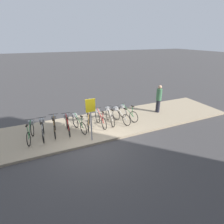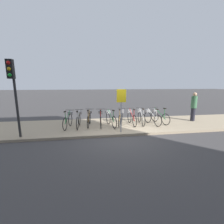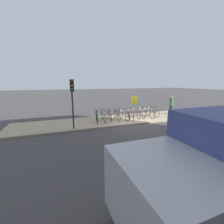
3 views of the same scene
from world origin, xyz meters
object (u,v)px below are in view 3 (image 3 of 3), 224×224
Objects in this scene: parked_bicycle_2 at (109,115)px; parked_bicycle_7 at (141,112)px; pedestrian at (171,104)px; parked_bicycle_6 at (135,113)px; traffic_light at (72,94)px; parked_bicycle_1 at (103,116)px; parked_bicycle_3 at (117,115)px; parked_bicycle_9 at (151,112)px; parked_bicycle_8 at (148,112)px; parked_bicycle_5 at (129,113)px; parked_bicycle_0 at (97,116)px; parked_bicycle_4 at (123,114)px; sign_post at (134,105)px.

parked_bicycle_7 is at bearing -0.31° from parked_bicycle_2.
parked_bicycle_7 is 0.87× the size of pedestrian.
traffic_light is at bearing -165.59° from parked_bicycle_6.
pedestrian reaches higher than parked_bicycle_1.
parked_bicycle_3 is 0.87× the size of pedestrian.
parked_bicycle_7 is at bearing -179.82° from parked_bicycle_9.
parked_bicycle_9 is (4.11, -0.01, 0.00)m from parked_bicycle_2.
parked_bicycle_5 is at bearing 174.21° from parked_bicycle_8.
parked_bicycle_6 is at bearing -6.45° from parked_bicycle_5.
parked_bicycle_2 is (1.10, 0.18, 0.00)m from parked_bicycle_0.
parked_bicycle_5 and parked_bicycle_8 have the same top height.
parked_bicycle_6 is at bearing 1.63° from parked_bicycle_0.
parked_bicycle_7 is (3.56, 0.16, 0.00)m from parked_bicycle_1.
parked_bicycle_4 is at bearing 17.02° from traffic_light.
parked_bicycle_7 is 0.76× the size of sign_post.
parked_bicycle_4 is 2.95m from parked_bicycle_9.
parked_bicycle_1 is at bearing 149.11° from sign_post.
parked_bicycle_2 is (0.56, 0.18, 0.00)m from parked_bicycle_1.
sign_post is at bearing 0.68° from traffic_light.
sign_post is (4.53, 0.05, -0.94)m from traffic_light.
parked_bicycle_2 is at bearing 136.74° from sign_post.
parked_bicycle_2 is at bearing 9.36° from parked_bicycle_0.
parked_bicycle_9 is 2.42m from pedestrian.
parked_bicycle_1 is 1.02× the size of parked_bicycle_4.
parked_bicycle_3 is 3.49m from parked_bicycle_9.
parked_bicycle_2 is 1.00× the size of parked_bicycle_6.
parked_bicycle_4 is 5.34m from pedestrian.
pedestrian is at bearing 6.85° from parked_bicycle_8.
parked_bicycle_5 is (2.89, 0.17, 0.00)m from parked_bicycle_0.
parked_bicycle_1 and parked_bicycle_2 have the same top height.
parked_bicycle_4 is at bearing -174.49° from parked_bicycle_7.
traffic_light is (-3.64, -1.36, 1.92)m from parked_bicycle_3.
parked_bicycle_7 is (1.21, -0.00, 0.00)m from parked_bicycle_5.
parked_bicycle_6 is at bearing -1.96° from parked_bicycle_2.
parked_bicycle_7 and parked_bicycle_8 have the same top height.
parked_bicycle_3 is at bearing 2.29° from parked_bicycle_0.
pedestrian is (5.30, 0.35, 0.52)m from parked_bicycle_4.
sign_post is at bearing -43.26° from parked_bicycle_2.
parked_bicycle_7 is at bearing 162.80° from parked_bicycle_8.
parked_bicycle_6 is 0.60m from parked_bicycle_7.
parked_bicycle_9 is at bearing 1.86° from parked_bicycle_0.
parked_bicycle_0 and parked_bicycle_5 have the same top height.
parked_bicycle_5 is 0.97× the size of parked_bicycle_8.
traffic_light is (-6.59, -1.28, 1.92)m from parked_bicycle_8.
parked_bicycle_2 is 1.79m from parked_bicycle_5.
parked_bicycle_5 is at bearing 16.91° from traffic_light.
parked_bicycle_4 is at bearing -176.50° from parked_bicycle_9.
traffic_light reaches higher than parked_bicycle_5.
parked_bicycle_4 is (0.54, -0.08, 0.00)m from parked_bicycle_3.
pedestrian is (7.57, 0.34, 0.52)m from parked_bicycle_0.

